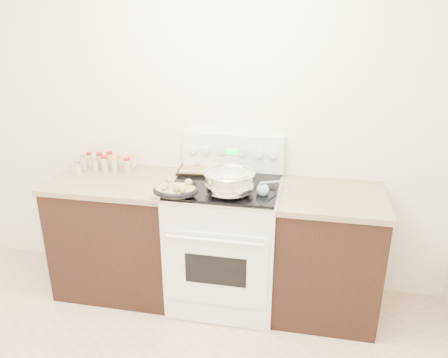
# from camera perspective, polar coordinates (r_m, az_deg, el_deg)

# --- Properties ---
(room_shell) EXTENTS (4.10, 3.60, 2.75)m
(room_shell) POSITION_cam_1_polar(r_m,az_deg,el_deg) (1.67, -21.65, 6.72)
(room_shell) COLOR white
(room_shell) RESTS_ON ground
(counter_left) EXTENTS (0.93, 0.67, 0.92)m
(counter_left) POSITION_cam_1_polar(r_m,az_deg,el_deg) (3.50, -13.35, -6.93)
(counter_left) COLOR black
(counter_left) RESTS_ON ground
(counter_right) EXTENTS (0.73, 0.67, 0.92)m
(counter_right) POSITION_cam_1_polar(r_m,az_deg,el_deg) (3.23, 13.22, -9.49)
(counter_right) COLOR black
(counter_right) RESTS_ON ground
(kitchen_range) EXTENTS (0.78, 0.73, 1.22)m
(kitchen_range) POSITION_cam_1_polar(r_m,az_deg,el_deg) (3.25, 0.19, -8.08)
(kitchen_range) COLOR white
(kitchen_range) RESTS_ON ground
(mixing_bowl) EXTENTS (0.36, 0.36, 0.20)m
(mixing_bowl) POSITION_cam_1_polar(r_m,az_deg,el_deg) (2.86, 0.70, -0.45)
(mixing_bowl) COLOR silver
(mixing_bowl) RESTS_ON kitchen_range
(roasting_pan) EXTENTS (0.32, 0.24, 0.12)m
(roasting_pan) POSITION_cam_1_polar(r_m,az_deg,el_deg) (2.84, -6.35, -1.41)
(roasting_pan) COLOR black
(roasting_pan) RESTS_ON kitchen_range
(baking_sheet) EXTENTS (0.37, 0.27, 0.06)m
(baking_sheet) POSITION_cam_1_polar(r_m,az_deg,el_deg) (3.27, -2.74, 1.24)
(baking_sheet) COLOR black
(baking_sheet) RESTS_ON kitchen_range
(wooden_spoon) EXTENTS (0.14, 0.23, 0.04)m
(wooden_spoon) POSITION_cam_1_polar(r_m,az_deg,el_deg) (2.99, 1.52, -0.91)
(wooden_spoon) COLOR #A06749
(wooden_spoon) RESTS_ON kitchen_range
(blue_ladle) EXTENTS (0.19, 0.25, 0.10)m
(blue_ladle) POSITION_cam_1_polar(r_m,az_deg,el_deg) (2.88, 5.21, -1.31)
(blue_ladle) COLOR #7EA5BC
(blue_ladle) RESTS_ON kitchen_range
(spice_jars) EXTENTS (0.40, 0.24, 0.13)m
(spice_jars) POSITION_cam_1_polar(r_m,az_deg,el_deg) (3.48, -15.25, 2.06)
(spice_jars) COLOR #BFB28C
(spice_jars) RESTS_ON counter_left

